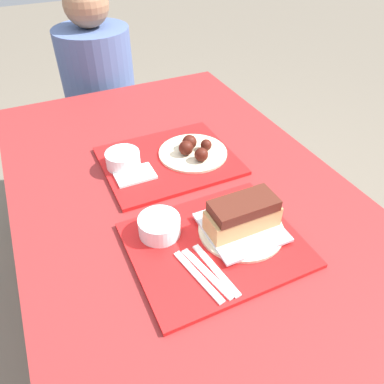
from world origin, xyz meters
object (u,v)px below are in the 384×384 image
tray_near (215,245)px  bowl_coleslaw_near (159,225)px  bowl_coleslaw_far (123,158)px  tray_far (169,161)px  brisket_sandwich_plate (242,219)px  person_seated_across (97,72)px  wings_plate_far (193,150)px

tray_near → bowl_coleslaw_near: size_ratio=3.89×
bowl_coleslaw_near → bowl_coleslaw_far: 0.32m
bowl_coleslaw_near → bowl_coleslaw_far: same height
tray_far → brisket_sandwich_plate: (0.05, -0.37, 0.04)m
bowl_coleslaw_far → tray_near: bearing=-75.3°
bowl_coleslaw_near → person_seated_across: (0.12, 1.12, -0.04)m
tray_far → brisket_sandwich_plate: bearing=-83.0°
tray_near → tray_far: (0.03, 0.38, 0.00)m
bowl_coleslaw_near → brisket_sandwich_plate: (0.19, -0.08, 0.01)m
bowl_coleslaw_near → tray_near: bearing=-39.0°
bowl_coleslaw_near → brisket_sandwich_plate: 0.20m
wings_plate_far → tray_far: bearing=174.1°
tray_near → wings_plate_far: size_ratio=1.84×
bowl_coleslaw_near → wings_plate_far: (0.23, 0.28, -0.01)m
tray_far → brisket_sandwich_plate: 0.38m
wings_plate_far → person_seated_across: person_seated_across is taller
tray_near → tray_far: size_ratio=1.00×
tray_far → wings_plate_far: 0.09m
tray_near → bowl_coleslaw_far: 0.42m
tray_far → bowl_coleslaw_near: size_ratio=3.89×
tray_far → person_seated_across: (-0.03, 0.83, -0.01)m
tray_far → wings_plate_far: size_ratio=1.84×
tray_near → brisket_sandwich_plate: brisket_sandwich_plate is taller
bowl_coleslaw_far → person_seated_across: 0.82m
bowl_coleslaw_near → brisket_sandwich_plate: size_ratio=0.48×
bowl_coleslaw_far → person_seated_across: bearing=81.9°
tray_far → brisket_sandwich_plate: brisket_sandwich_plate is taller
person_seated_across → bowl_coleslaw_near: bearing=-96.0°
tray_near → person_seated_across: size_ratio=0.61×
tray_far → bowl_coleslaw_near: 0.33m
tray_near → bowl_coleslaw_far: bearing=104.7°
bowl_coleslaw_near → wings_plate_far: 0.36m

